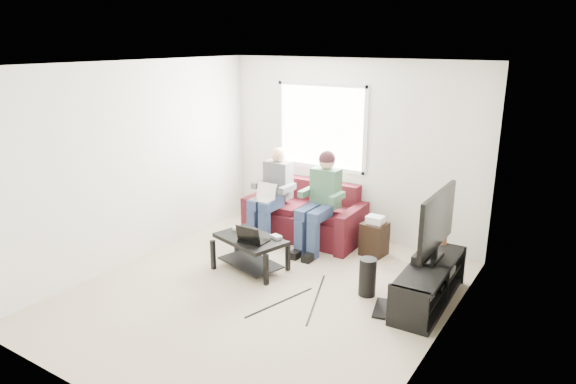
{
  "coord_description": "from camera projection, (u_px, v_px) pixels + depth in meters",
  "views": [
    {
      "loc": [
        3.17,
        -4.4,
        2.85
      ],
      "look_at": [
        -0.04,
        0.6,
        1.07
      ],
      "focal_mm": 32.0,
      "sensor_mm": 36.0,
      "label": 1
    }
  ],
  "objects": [
    {
      "name": "floor",
      "position": [
        263.0,
        292.0,
        6.01
      ],
      "size": [
        4.5,
        4.5,
        0.0
      ],
      "primitive_type": "plane",
      "color": "#C3B198",
      "rests_on": "ground"
    },
    {
      "name": "ceiling",
      "position": [
        260.0,
        64.0,
        5.26
      ],
      "size": [
        4.5,
        4.5,
        0.0
      ],
      "primitive_type": "plane",
      "rotation": [
        3.14,
        0.0,
        0.0
      ],
      "color": "white",
      "rests_on": "wall_back"
    },
    {
      "name": "wall_back",
      "position": [
        351.0,
        150.0,
        7.45
      ],
      "size": [
        4.5,
        0.0,
        4.5
      ],
      "primitive_type": "plane",
      "rotation": [
        1.57,
        0.0,
        0.0
      ],
      "color": "silver",
      "rests_on": "floor"
    },
    {
      "name": "wall_front",
      "position": [
        86.0,
        256.0,
        3.82
      ],
      "size": [
        4.5,
        0.0,
        4.5
      ],
      "primitive_type": "plane",
      "rotation": [
        -1.57,
        0.0,
        0.0
      ],
      "color": "silver",
      "rests_on": "floor"
    },
    {
      "name": "wall_left",
      "position": [
        136.0,
        163.0,
        6.67
      ],
      "size": [
        0.0,
        4.5,
        4.5
      ],
      "primitive_type": "plane",
      "rotation": [
        1.57,
        0.0,
        1.57
      ],
      "color": "silver",
      "rests_on": "floor"
    },
    {
      "name": "wall_right",
      "position": [
        443.0,
        219.0,
        4.6
      ],
      "size": [
        0.0,
        4.5,
        4.5
      ],
      "primitive_type": "plane",
      "rotation": [
        1.57,
        0.0,
        -1.57
      ],
      "color": "silver",
      "rests_on": "floor"
    },
    {
      "name": "window",
      "position": [
        321.0,
        127.0,
        7.61
      ],
      "size": [
        1.48,
        0.04,
        1.28
      ],
      "color": "white",
      "rests_on": "wall_back"
    },
    {
      "name": "sofa",
      "position": [
        306.0,
        217.0,
        7.64
      ],
      "size": [
        1.74,
        0.88,
        0.81
      ],
      "color": "#491215",
      "rests_on": "floor"
    },
    {
      "name": "person_left",
      "position": [
        272.0,
        190.0,
        7.49
      ],
      "size": [
        0.4,
        0.7,
        1.33
      ],
      "color": "navy",
      "rests_on": "sofa"
    },
    {
      "name": "person_right",
      "position": [
        321.0,
        194.0,
        7.08
      ],
      "size": [
        0.4,
        0.71,
        1.38
      ],
      "color": "navy",
      "rests_on": "sofa"
    },
    {
      "name": "laptop_silver",
      "position": [
        263.0,
        196.0,
        7.31
      ],
      "size": [
        0.32,
        0.22,
        0.24
      ],
      "primitive_type": null,
      "rotation": [
        0.0,
        0.0,
        -0.0
      ],
      "color": "silver",
      "rests_on": "person_left"
    },
    {
      "name": "coffee_table",
      "position": [
        250.0,
        246.0,
        6.51
      ],
      "size": [
        1.0,
        0.76,
        0.44
      ],
      "color": "black",
      "rests_on": "floor"
    },
    {
      "name": "laptop_black",
      "position": [
        254.0,
        232.0,
        6.32
      ],
      "size": [
        0.38,
        0.3,
        0.24
      ],
      "primitive_type": null,
      "rotation": [
        0.0,
        0.0,
        -0.2
      ],
      "color": "black",
      "rests_on": "coffee_table"
    },
    {
      "name": "controller_a",
      "position": [
        238.0,
        229.0,
        6.71
      ],
      "size": [
        0.15,
        0.11,
        0.04
      ],
      "primitive_type": "cube",
      "rotation": [
        0.0,
        0.0,
        -0.14
      ],
      "color": "silver",
      "rests_on": "coffee_table"
    },
    {
      "name": "controller_b",
      "position": [
        252.0,
        230.0,
        6.67
      ],
      "size": [
        0.16,
        0.13,
        0.04
      ],
      "primitive_type": "cube",
      "rotation": [
        0.0,
        0.0,
        -0.36
      ],
      "color": "black",
      "rests_on": "coffee_table"
    },
    {
      "name": "controller_c",
      "position": [
        276.0,
        237.0,
        6.44
      ],
      "size": [
        0.16,
        0.13,
        0.04
      ],
      "primitive_type": "cube",
      "rotation": [
        0.0,
        0.0,
        -0.31
      ],
      "color": "gray",
      "rests_on": "coffee_table"
    },
    {
      "name": "tv_stand",
      "position": [
        429.0,
        285.0,
        5.71
      ],
      "size": [
        0.47,
        1.43,
        0.47
      ],
      "color": "black",
      "rests_on": "floor"
    },
    {
      "name": "tv",
      "position": [
        437.0,
        222.0,
        5.59
      ],
      "size": [
        0.12,
        1.1,
        0.81
      ],
      "color": "black",
      "rests_on": "tv_stand"
    },
    {
      "name": "soundbar",
      "position": [
        423.0,
        254.0,
        5.77
      ],
      "size": [
        0.12,
        0.5,
        0.1
      ],
      "primitive_type": "cube",
      "color": "black",
      "rests_on": "tv_stand"
    },
    {
      "name": "drink_cup",
      "position": [
        444.0,
        240.0,
        6.16
      ],
      "size": [
        0.08,
        0.08,
        0.12
      ],
      "primitive_type": "cylinder",
      "color": "#9C6843",
      "rests_on": "tv_stand"
    },
    {
      "name": "console_white",
      "position": [
        417.0,
        294.0,
        5.37
      ],
      "size": [
        0.3,
        0.22,
        0.06
      ],
      "primitive_type": "cube",
      "color": "silver",
      "rests_on": "tv_stand"
    },
    {
      "name": "console_grey",
      "position": [
        438.0,
        269.0,
        5.93
      ],
      "size": [
        0.34,
        0.26,
        0.08
      ],
      "primitive_type": "cube",
      "color": "gray",
      "rests_on": "tv_stand"
    },
    {
      "name": "console_black",
      "position": [
        428.0,
        281.0,
        5.65
      ],
      "size": [
        0.38,
        0.3,
        0.07
      ],
      "primitive_type": "cube",
      "color": "black",
      "rests_on": "tv_stand"
    },
    {
      "name": "subwoofer",
      "position": [
        367.0,
        277.0,
        5.89
      ],
      "size": [
        0.2,
        0.2,
        0.45
      ],
      "primitive_type": "cylinder",
      "color": "black",
      "rests_on": "floor"
    },
    {
      "name": "keyboard_floor",
      "position": [
        381.0,
        308.0,
        5.63
      ],
      "size": [
        0.26,
        0.46,
        0.02
      ],
      "primitive_type": "cube",
      "rotation": [
        0.0,
        0.0,
        0.26
      ],
      "color": "black",
      "rests_on": "floor"
    },
    {
      "name": "end_table",
      "position": [
        374.0,
        237.0,
        6.99
      ],
      "size": [
        0.31,
        0.31,
        0.56
      ],
      "color": "black",
      "rests_on": "floor"
    }
  ]
}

